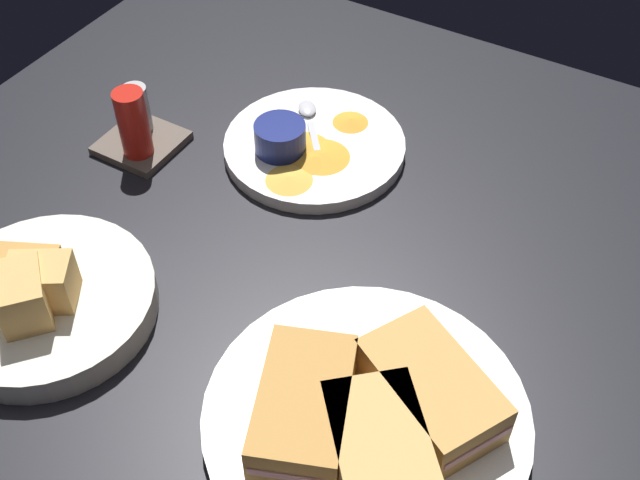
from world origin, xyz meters
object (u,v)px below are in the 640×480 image
Objects in this scene: sandwich_half_near at (304,407)px; sandwich_half_extra at (431,390)px; sandwich_half_far at (381,456)px; condiment_caddy at (137,127)px; ramekin_dark_sauce at (443,402)px; bread_basket_rear at (43,299)px; plate_chips_companion at (315,147)px; ramekin_light_gravy at (280,136)px; spoon_by_gravy_ramekin at (309,115)px; plate_sandwich_main at (366,418)px; spoon_by_dark_ramekin at (382,425)px.

sandwich_half_near and sandwich_half_extra have the same top height.
sandwich_half_near is 7.86cm from sandwich_half_far.
condiment_caddy is (23.17, 37.30, -0.59)cm from sandwich_half_near.
bread_basket_rear is at bearing 102.22° from ramekin_dark_sauce.
sandwich_half_extra is 48.66cm from condiment_caddy.
sandwich_half_far is at bearing -88.72° from bread_basket_rear.
ramekin_light_gravy is at bearing 140.19° from plate_chips_companion.
ramekin_light_gravy is 0.64× the size of condiment_caddy.
sandwich_half_near is 36.99cm from ramekin_light_gravy.
spoon_by_gravy_ramekin is at bearing 39.42° from plate_chips_companion.
ramekin_light_gravy is at bearing -13.31° from bread_basket_rear.
sandwich_half_far is 7.86cm from sandwich_half_extra.
plate_sandwich_main is at bearing 129.26° from sandwich_half_extra.
spoon_by_gravy_ramekin reaches higher than plate_chips_companion.
spoon_by_gravy_ramekin is at bearing 46.42° from ramekin_dark_sauce.
sandwich_half_far reaches higher than plate_sandwich_main.
sandwich_half_near reaches higher than spoon_by_gravy_ramekin.
ramekin_dark_sauce is at bearing -109.06° from condiment_caddy.
sandwich_half_near reaches higher than spoon_by_dark_ramekin.
plate_sandwich_main is 3.08× the size of condiment_caddy.
plate_sandwich_main is 4.27× the size of ramekin_dark_sauce.
sandwich_half_far is at bearing -140.74° from plate_sandwich_main.
sandwich_half_near is at bearing 115.36° from spoon_by_dark_ramekin.
sandwich_half_far reaches higher than ramekin_dark_sauce.
sandwich_half_extra is 1.53cm from ramekin_dark_sauce.
plate_chips_companion is (30.48, 24.90, -1.16)cm from spoon_by_dark_ramekin.
condiment_caddy is at bearing 113.68° from ramekin_light_gravy.
spoon_by_gravy_ramekin is 0.90× the size of condiment_caddy.
sandwich_half_near is 0.68× the size of plate_chips_companion.
bread_basket_rear is at bearing -161.48° from condiment_caddy.
bread_basket_rear reaches higher than plate_sandwich_main.
plate_chips_companion is 21.34cm from condiment_caddy.
plate_sandwich_main is 1.98× the size of sandwich_half_far.
sandwich_half_near is 43.01cm from spoon_by_gravy_ramekin.
condiment_caddy is (-6.93, 15.81, -0.13)cm from ramekin_light_gravy.
plate_sandwich_main is at bearing -81.25° from bread_basket_rear.
plate_sandwich_main is 37.74cm from plate_chips_companion.
sandwich_half_far is 7.95cm from ramekin_dark_sauce.
plate_sandwich_main is at bearing -50.74° from sandwich_half_near.
sandwich_half_extra is 37.93cm from ramekin_light_gravy.
ramekin_light_gravy is 17.26cm from condiment_caddy.
spoon_by_gravy_ramekin is (6.94, 0.26, -1.57)cm from ramekin_light_gravy.
spoon_by_dark_ramekin is at bearing 135.58° from ramekin_dark_sauce.
sandwich_half_near is 11.12cm from sandwich_half_extra.
sandwich_half_extra is at bearing -133.93° from plate_chips_companion.
sandwich_half_near reaches higher than ramekin_dark_sauce.
sandwich_half_near and sandwich_half_far have the same top height.
plate_chips_companion is at bearing 46.07° from sandwich_half_extra.
spoon_by_dark_ramekin and spoon_by_gravy_ramekin have the same top height.
spoon_by_gravy_ramekin is (33.53, 26.06, 1.16)cm from plate_sandwich_main.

